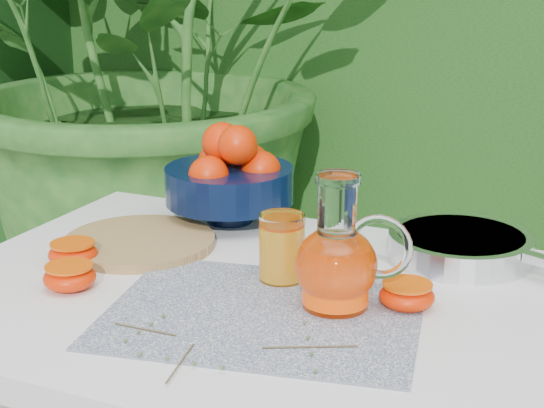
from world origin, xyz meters
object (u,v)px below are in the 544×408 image
at_px(white_table, 266,344).
at_px(saute_pan, 462,246).
at_px(cutting_board, 140,242).
at_px(fruit_bowl, 231,176).
at_px(juice_pitcher, 338,262).

xyz_separation_m(white_table, saute_pan, (0.23, 0.25, 0.11)).
relative_size(white_table, saute_pan, 2.38).
bearing_deg(cutting_board, saute_pan, 18.03).
distance_m(fruit_bowl, juice_pitcher, 0.42).
bearing_deg(fruit_bowl, juice_pitcher, -42.63).
height_order(fruit_bowl, juice_pitcher, juice_pitcher).
bearing_deg(juice_pitcher, fruit_bowl, 137.37).
height_order(white_table, juice_pitcher, juice_pitcher).
height_order(cutting_board, fruit_bowl, fruit_bowl).
distance_m(white_table, juice_pitcher, 0.19).
relative_size(cutting_board, fruit_bowl, 0.91).
bearing_deg(juice_pitcher, white_table, 175.86).
bearing_deg(white_table, saute_pan, 47.99).
height_order(juice_pitcher, saute_pan, juice_pitcher).
xyz_separation_m(fruit_bowl, juice_pitcher, (0.31, -0.29, -0.01)).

